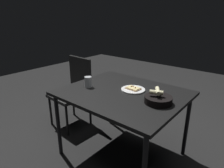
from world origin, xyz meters
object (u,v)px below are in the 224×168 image
bread_basket (158,99)px  beer_glass (88,83)px  dining_table (123,97)px  chair_near (74,88)px  pizza_plate (133,89)px

bread_basket → beer_glass: bread_basket is taller
dining_table → bread_basket: bread_basket is taller
chair_near → dining_table: bearing=-98.3°
pizza_plate → chair_near: size_ratio=0.26×
pizza_plate → chair_near: (0.04, 0.97, -0.23)m
beer_glass → chair_near: 0.67m
bread_basket → beer_glass: (-0.11, 0.74, 0.01)m
dining_table → chair_near: (0.13, 0.91, -0.16)m
dining_table → chair_near: 0.94m
chair_near → pizza_plate: bearing=-92.2°
dining_table → pizza_plate: bearing=-29.2°
pizza_plate → chair_near: chair_near is taller
dining_table → bread_basket: 0.40m
beer_glass → chair_near: size_ratio=0.12×
pizza_plate → beer_glass: 0.47m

